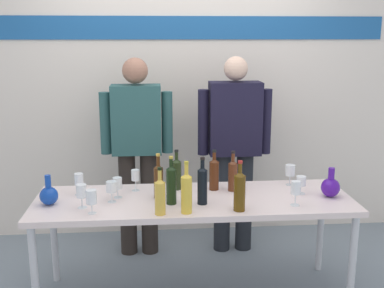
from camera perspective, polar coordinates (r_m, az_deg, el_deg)
back_wall at (r=4.34m, az=-1.22°, el=8.63°), size 5.17×0.11×3.00m
display_table at (r=3.29m, az=0.22°, el=-7.49°), size 2.17×0.70×0.74m
decanter_blue_left at (r=3.27m, az=-16.86°, el=-5.87°), size 0.12×0.12×0.20m
decanter_blue_right at (r=3.42m, az=16.34°, el=-4.94°), size 0.13×0.13×0.21m
presenter_left at (r=3.91m, az=-6.64°, el=-0.16°), size 0.59×0.22×1.66m
presenter_right at (r=3.97m, az=5.12°, el=0.16°), size 0.61×0.22×1.67m
wine_bottle_0 at (r=3.40m, az=4.94°, el=-3.64°), size 0.07×0.07×0.29m
wine_bottle_1 at (r=3.13m, az=1.26°, el=-4.83°), size 0.07×0.07×0.32m
wine_bottle_2 at (r=3.02m, az=5.75°, el=-5.52°), size 0.07×0.07×0.33m
wine_bottle_3 at (r=3.13m, az=-2.51°, el=-4.78°), size 0.07×0.07×0.33m
wine_bottle_4 at (r=3.42m, az=-1.86°, el=-3.48°), size 0.07×0.07×0.29m
wine_bottle_5 at (r=2.96m, az=-3.87°, el=-6.17°), size 0.07×0.07×0.30m
wine_bottle_6 at (r=3.25m, az=-4.06°, el=-4.32°), size 0.06×0.06×0.31m
wine_bottle_7 at (r=3.42m, az=2.68°, el=-3.50°), size 0.07×0.07×0.30m
wine_bottle_8 at (r=2.97m, az=-0.67°, el=-5.75°), size 0.07×0.07×0.34m
wine_glass_left_0 at (r=3.42m, az=-6.85°, el=-3.82°), size 0.06×0.06×0.16m
wine_glass_left_1 at (r=3.40m, az=-13.46°, el=-4.23°), size 0.06×0.06×0.16m
wine_glass_left_2 at (r=3.14m, az=-13.17°, el=-5.57°), size 0.07×0.07×0.16m
wine_glass_left_3 at (r=3.29m, az=-8.97°, el=-4.74°), size 0.06×0.06×0.14m
wine_glass_left_4 at (r=3.03m, az=-12.03°, el=-6.28°), size 0.07×0.07×0.15m
wine_glass_left_5 at (r=3.21m, az=-9.68°, el=-5.14°), size 0.07×0.07×0.14m
wine_glass_right_0 at (r=3.18m, az=12.39°, el=-5.23°), size 0.06×0.06×0.17m
wine_glass_right_1 at (r=3.59m, az=11.74°, el=-3.15°), size 0.07×0.07×0.15m
wine_glass_right_2 at (r=3.42m, az=13.01°, el=-4.41°), size 0.07×0.07×0.13m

